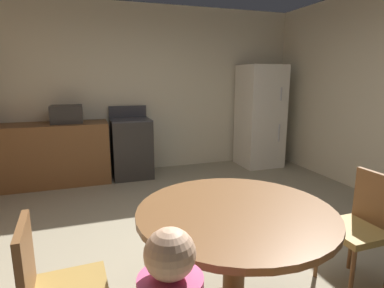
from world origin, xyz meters
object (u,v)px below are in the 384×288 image
refrigerator (260,116)px  chair_east (362,223)px  microwave (67,114)px  dining_table (235,233)px  chair_west (54,288)px  oven_range (131,147)px

refrigerator → chair_east: 3.39m
refrigerator → microwave: 3.17m
dining_table → chair_west: (-1.05, -0.05, -0.10)m
oven_range → chair_east: bearing=-69.1°
refrigerator → dining_table: refrigerator is taller
chair_east → chair_west: bearing=1.1°
oven_range → chair_west: 3.44m
oven_range → refrigerator: size_ratio=0.62×
refrigerator → microwave: refrigerator is taller
oven_range → chair_east: size_ratio=1.26×
microwave → chair_west: size_ratio=0.51×
chair_east → microwave: bearing=-57.1°
oven_range → microwave: 1.07m
refrigerator → dining_table: 3.84m
dining_table → chair_east: (1.05, 0.01, -0.10)m
microwave → chair_west: 3.36m
dining_table → chair_east: 1.06m
oven_range → dining_table: 3.28m
dining_table → chair_west: bearing=-177.1°
refrigerator → oven_range: bearing=178.6°
dining_table → refrigerator: bearing=57.3°
oven_range → chair_west: size_ratio=1.26×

